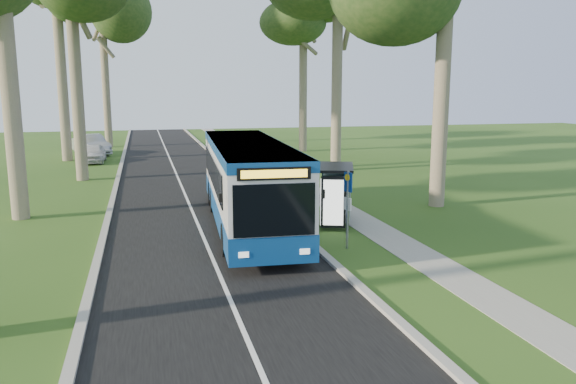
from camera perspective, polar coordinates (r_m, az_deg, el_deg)
The scene contains 14 objects.
ground at distance 18.41m, azimuth 3.39°, elevation -6.30°, with size 120.00×120.00×0.00m, color #2B4D18.
road at distance 27.35m, azimuth -10.15°, elevation -0.89°, with size 7.00×100.00×0.02m, color black.
kerb_east at distance 27.81m, azimuth -2.95°, elevation -0.45°, with size 0.25×100.00×0.12m, color #9E9B93.
kerb_west at distance 27.31m, azimuth -17.49°, elevation -1.12°, with size 0.25×100.00×0.12m, color #9E9B93.
centre_line at distance 27.35m, azimuth -10.15°, elevation -0.87°, with size 0.12×100.00×0.01m, color white.
footpath at distance 28.56m, azimuth 2.96°, elevation -0.26°, with size 1.50×100.00×0.02m, color gray.
bus at distance 21.72m, azimuth -4.10°, elevation 0.90°, with size 3.40×12.60×3.30m.
bus_stop_sign at distance 18.74m, azimuth 6.09°, elevation -0.89°, with size 0.17×0.36×2.63m.
bus_shelter at distance 21.94m, azimuth 5.36°, elevation 0.76°, with size 2.30×3.04×2.32m.
litter_bin at distance 22.45m, azimuth 2.31°, elevation -1.87°, with size 0.58×0.58×1.02m.
car_white at distance 43.55m, azimuth -19.17°, elevation 3.73°, with size 1.59×3.94×1.34m, color silver.
car_silver at distance 48.57m, azimuth -19.35°, elevation 4.55°, with size 1.78×5.09×1.68m, color #ADAFB5.
tree_west_e at distance 55.21m, azimuth -18.38°, elevation 16.45°, with size 5.20×5.20×15.67m.
tree_east_d at distance 49.04m, azimuth 1.57°, elevation 17.48°, with size 5.20×5.20×15.31m.
Camera 1 is at (-5.47, -16.76, 5.28)m, focal length 35.00 mm.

